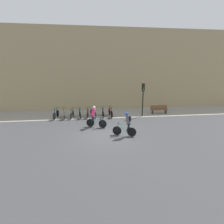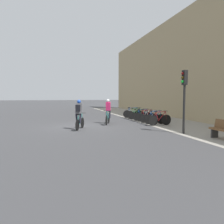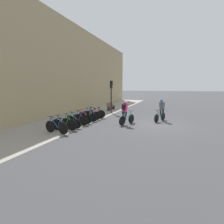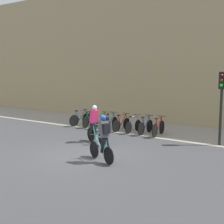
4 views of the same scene
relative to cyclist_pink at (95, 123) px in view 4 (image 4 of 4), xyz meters
The scene contains 14 objects.
ground 2.41m from the cyclist_pink, 64.58° to the right, with size 200.00×200.00×0.00m, color #3D3D3F.
kerb_strip 4.94m from the cyclist_pink, 78.70° to the left, with size 44.00×4.50×0.01m, color gray.
building_facade 8.25m from the cyclist_pink, 82.59° to the left, with size 44.00×0.60×9.31m, color tan.
cyclist_pink is the anchor object (origin of this frame).
cyclist_grey 3.19m from the cyclist_pink, 45.95° to the right, with size 1.61×0.74×1.77m.
parked_bike_0 4.83m from the cyclist_pink, 138.65° to the left, with size 0.46×1.73×0.99m.
parked_bike_1 4.29m from the cyclist_pink, 131.84° to the left, with size 0.46×1.71×0.98m.
parked_bike_2 3.83m from the cyclist_pink, 123.26° to the left, with size 0.46×1.61×0.94m.
parked_bike_3 3.48m from the cyclist_pink, 112.52° to the left, with size 0.46×1.68×0.97m.
parked_bike_4 3.27m from the cyclist_pink, 99.92° to the left, with size 0.46×1.64×0.97m.
parked_bike_5 3.23m from the cyclist_pink, 86.23° to the left, with size 0.46×1.66×0.95m.
parked_bike_6 3.36m from the cyclist_pink, 72.99° to the left, with size 0.46×1.67×0.98m.
parked_bike_7 3.65m from the cyclist_pink, 61.34° to the left, with size 0.46×1.76×0.99m.
traffic_light_pole 5.89m from the cyclist_pink, 30.16° to the left, with size 0.26×0.30×3.32m.
Camera 4 is at (7.95, -9.31, 3.37)m, focal length 50.00 mm.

